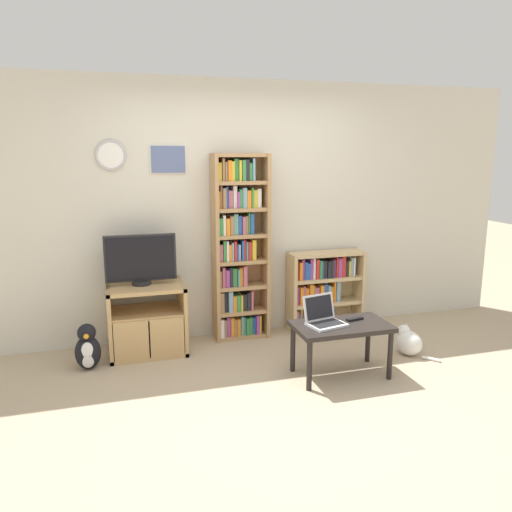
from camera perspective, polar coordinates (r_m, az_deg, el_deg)
ground_plane at (r=4.01m, az=3.94°, el=-16.42°), size 18.00×18.00×0.00m
wall_back at (r=5.14m, az=-2.32°, el=5.22°), size 6.23×0.09×2.60m
tv_stand at (r=4.89m, az=-12.35°, el=-7.03°), size 0.72×0.52×0.67m
television at (r=4.77m, az=-13.05°, el=-0.42°), size 0.66×0.18×0.48m
bookshelf_tall at (r=5.04m, az=-2.07°, el=0.85°), size 0.56×0.26×1.88m
bookshelf_short at (r=5.45m, az=7.43°, el=-3.84°), size 0.82×0.26×0.85m
coffee_table at (r=4.35m, az=9.73°, el=-8.44°), size 0.82×0.46×0.46m
laptop at (r=4.29m, az=7.72°, el=-6.95°), size 0.35×0.32×0.24m
remote_near_laptop at (r=4.45m, az=11.22°, el=-7.07°), size 0.17×0.07×0.02m
cat at (r=5.02m, az=17.00°, el=-9.35°), size 0.33×0.40×0.29m
penguin_figurine at (r=4.72m, az=-18.68°, el=-10.00°), size 0.22×0.20×0.42m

